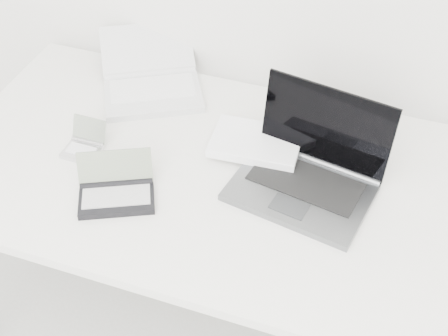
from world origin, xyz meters
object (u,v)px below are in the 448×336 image
(desk, at_px, (240,190))
(palmtop_charcoal, at_px, (116,191))
(laptop_large, at_px, (292,163))
(netbook_open_white, at_px, (151,81))

(desk, xyz_separation_m, palmtop_charcoal, (-0.27, -0.17, 0.07))
(laptop_large, relative_size, palmtop_charcoal, 2.06)
(netbook_open_white, bearing_deg, palmtop_charcoal, -105.73)
(laptop_large, height_order, netbook_open_white, laptop_large)
(desk, relative_size, netbook_open_white, 3.54)
(desk, height_order, laptop_large, laptop_large)
(desk, distance_m, netbook_open_white, 0.48)
(laptop_large, xyz_separation_m, palmtop_charcoal, (-0.39, -0.23, -0.02))
(palmtop_charcoal, bearing_deg, desk, 6.59)
(desk, distance_m, palmtop_charcoal, 0.33)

